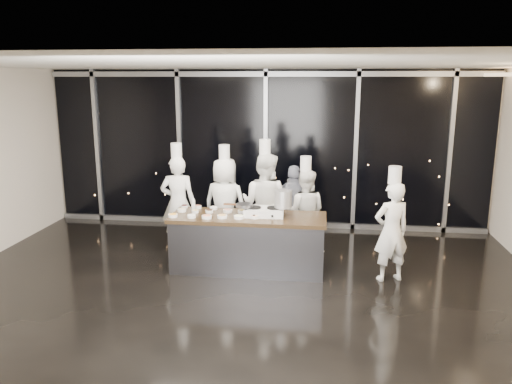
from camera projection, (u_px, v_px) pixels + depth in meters
ground at (239, 292)px, 7.21m from camera, size 9.00×9.00×0.00m
room_shell at (251, 137)px, 6.69m from camera, size 9.02×7.02×3.21m
window_wall at (266, 150)px, 10.17m from camera, size 8.90×0.11×3.20m
demo_counter at (248, 243)px, 7.98m from camera, size 2.46×0.86×0.90m
stove at (264, 212)px, 7.87m from camera, size 0.63×0.42×0.14m
frying_pan at (244, 205)px, 7.87m from camera, size 0.47×0.28×0.04m
stock_pot at (283, 199)px, 7.80m from camera, size 0.29×0.29×0.27m
prep_bowls at (213, 213)px, 7.94m from camera, size 1.43×0.72×0.05m
squeeze_bottle at (193, 204)px, 8.19m from camera, size 0.06×0.06×0.23m
chef_far_left at (178, 202)px, 8.86m from camera, size 0.67×0.48×1.93m
chef_left at (225, 203)px, 8.88m from camera, size 0.90×0.68×1.89m
chef_center at (265, 203)px, 8.65m from camera, size 1.02×0.89×2.01m
guest at (294, 208)px, 8.85m from camera, size 0.91×0.39×1.54m
chef_right at (305, 211)px, 8.68m from camera, size 0.79×0.64×1.73m
chef_side at (391, 230)px, 7.49m from camera, size 0.66×0.55×1.76m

